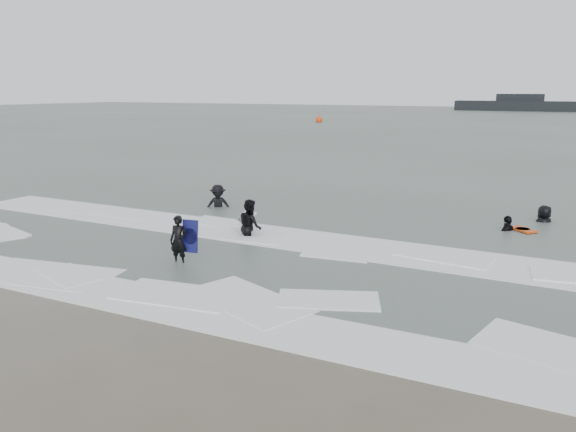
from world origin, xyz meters
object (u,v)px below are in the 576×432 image
at_px(surfer_right_near, 507,231).
at_px(surfer_right_far, 544,223).
at_px(surfer_breaker, 218,208).
at_px(vessel_horizon, 520,105).
at_px(surfer_centre, 179,265).
at_px(surfer_wading, 250,237).
at_px(buoy, 319,120).

bearing_deg(surfer_right_near, surfer_right_far, -179.43).
distance_m(surfer_breaker, vessel_horizon, 123.82).
bearing_deg(surfer_centre, vessel_horizon, 85.81).
relative_size(surfer_wading, vessel_horizon, 0.07).
xyz_separation_m(surfer_wading, surfer_right_near, (7.88, 4.96, 0.00)).
bearing_deg(vessel_horizon, surfer_wading, -88.71).
xyz_separation_m(buoy, vessel_horizon, (22.90, 63.66, 1.04)).
xyz_separation_m(surfer_right_near, buoy, (-33.65, 58.72, 0.42)).
xyz_separation_m(surfer_centre, surfer_right_near, (8.13, 8.59, 0.00)).
height_order(surfer_wading, surfer_right_far, surfer_wading).
distance_m(surfer_centre, surfer_wading, 3.64).
bearing_deg(surfer_right_far, vessel_horizon, -124.64).
bearing_deg(surfer_breaker, vessel_horizon, 56.42).
bearing_deg(surfer_wading, surfer_centre, 127.47).
relative_size(surfer_wading, surfer_right_near, 1.09).
height_order(surfer_centre, surfer_right_far, surfer_right_far).
xyz_separation_m(surfer_wading, buoy, (-25.77, 63.68, 0.42)).
bearing_deg(surfer_right_far, surfer_right_near, 21.57).
bearing_deg(buoy, surfer_wading, -67.97).
bearing_deg(vessel_horizon, surfer_breaker, -90.39).
relative_size(surfer_centre, vessel_horizon, 0.05).
bearing_deg(surfer_breaker, surfer_centre, -97.34).
xyz_separation_m(surfer_breaker, surfer_right_far, (12.69, 3.47, 0.00)).
bearing_deg(vessel_horizon, surfer_centre, -88.86).
xyz_separation_m(surfer_wading, surfer_breaker, (-3.72, 3.52, 0.00)).
bearing_deg(surfer_breaker, buoy, 76.95).
distance_m(surfer_breaker, buoy, 64.07).
relative_size(surfer_centre, surfer_breaker, 0.79).
bearing_deg(surfer_right_far, surfer_wading, -2.31).
height_order(surfer_breaker, vessel_horizon, vessel_horizon).
relative_size(surfer_centre, surfer_wading, 0.79).
height_order(surfer_wading, surfer_breaker, surfer_wading).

